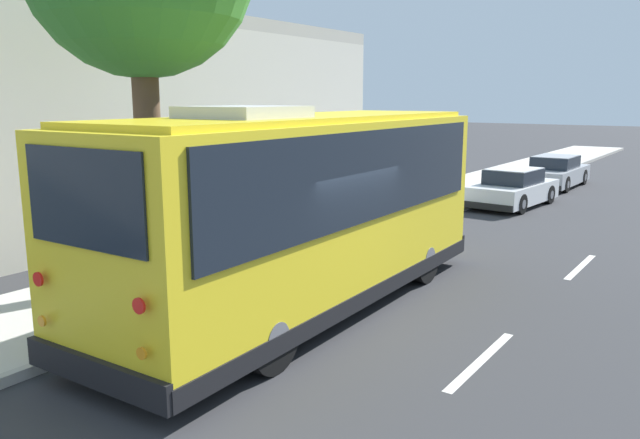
% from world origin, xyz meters
% --- Properties ---
extents(ground_plane, '(160.00, 160.00, 0.00)m').
position_xyz_m(ground_plane, '(0.00, 0.00, 0.00)').
color(ground_plane, '#333335').
extents(sidewalk_slab, '(80.00, 3.20, 0.15)m').
position_xyz_m(sidewalk_slab, '(0.00, 3.46, 0.07)').
color(sidewalk_slab, beige).
rests_on(sidewalk_slab, ground).
extents(curb_strip, '(80.00, 0.14, 0.15)m').
position_xyz_m(curb_strip, '(0.00, 1.79, 0.07)').
color(curb_strip, '#AAA69D').
rests_on(curb_strip, ground).
extents(shuttle_bus, '(8.89, 2.97, 3.51)m').
position_xyz_m(shuttle_bus, '(0.30, 0.41, 1.89)').
color(shuttle_bus, yellow).
rests_on(shuttle_bus, ground).
extents(parked_sedan_white, '(4.24, 1.97, 1.30)m').
position_xyz_m(parked_sedan_white, '(12.71, 0.74, 0.60)').
color(parked_sedan_white, silver).
rests_on(parked_sedan_white, ground).
extents(parked_sedan_silver, '(4.57, 1.82, 1.30)m').
position_xyz_m(parked_sedan_silver, '(18.29, 0.82, 0.60)').
color(parked_sedan_silver, '#A8AAAF').
rests_on(parked_sedan_silver, ground).
extents(sign_post_far, '(0.06, 0.06, 1.03)m').
position_xyz_m(sign_post_far, '(-2.15, 2.18, 0.66)').
color(sign_post_far, gray).
rests_on(sign_post_far, sidewalk_slab).
extents(lane_stripe_mid, '(2.40, 0.14, 0.01)m').
position_xyz_m(lane_stripe_mid, '(-0.10, -2.95, 0.00)').
color(lane_stripe_mid, silver).
rests_on(lane_stripe_mid, ground).
extents(lane_stripe_ahead, '(2.40, 0.14, 0.01)m').
position_xyz_m(lane_stripe_ahead, '(5.90, -2.95, 0.00)').
color(lane_stripe_ahead, silver).
rests_on(lane_stripe_ahead, ground).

